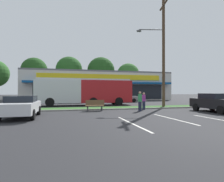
# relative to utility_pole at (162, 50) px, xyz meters

# --- Properties ---
(grass_median) EXTENTS (56.00, 2.20, 0.12)m
(grass_median) POSITION_rel_utility_pole_xyz_m (-2.55, 0.21, -5.99)
(grass_median) COLOR #2D5B23
(grass_median) RESTS_ON ground_plane
(curb_lip) EXTENTS (56.00, 0.24, 0.12)m
(curb_lip) POSITION_rel_utility_pole_xyz_m (-2.55, -1.01, -5.99)
(curb_lip) COLOR gray
(curb_lip) RESTS_ON ground_plane
(parking_stripe_0) EXTENTS (0.12, 4.80, 0.01)m
(parking_stripe_0) POSITION_rel_utility_pole_xyz_m (-6.56, -8.52, -6.04)
(parking_stripe_0) COLOR silver
(parking_stripe_0) RESTS_ON ground_plane
(parking_stripe_1) EXTENTS (0.12, 4.80, 0.01)m
(parking_stripe_1) POSITION_rel_utility_pole_xyz_m (-3.56, -7.53, -6.04)
(parking_stripe_1) COLOR silver
(parking_stripe_1) RESTS_ON ground_plane
(parking_stripe_2) EXTENTS (0.12, 4.80, 0.01)m
(parking_stripe_2) POSITION_rel_utility_pole_xyz_m (-1.07, -8.70, -6.04)
(parking_stripe_2) COLOR silver
(parking_stripe_2) RESTS_ON ground_plane
(storefront_building) EXTENTS (28.77, 14.22, 5.72)m
(storefront_building) POSITION_rel_utility_pole_xyz_m (-3.15, 22.65, -3.18)
(storefront_building) COLOR beige
(storefront_building) RESTS_ON ground_plane
(tree_left) EXTENTS (6.01, 6.01, 9.71)m
(tree_left) POSITION_rel_utility_pole_xyz_m (-16.89, 29.24, 0.64)
(tree_left) COLOR #473323
(tree_left) RESTS_ON ground_plane
(tree_mid_left) EXTENTS (6.98, 6.98, 11.01)m
(tree_mid_left) POSITION_rel_utility_pole_xyz_m (-8.83, 32.97, 1.46)
(tree_mid_left) COLOR #473323
(tree_mid_left) RESTS_ON ground_plane
(tree_mid) EXTENTS (7.33, 7.33, 10.92)m
(tree_mid) POSITION_rel_utility_pole_xyz_m (-0.56, 31.24, 1.20)
(tree_mid) COLOR #473323
(tree_mid) RESTS_ON ground_plane
(tree_mid_right) EXTENTS (5.98, 5.98, 9.20)m
(tree_mid_right) POSITION_rel_utility_pole_xyz_m (6.33, 29.02, 0.15)
(tree_mid_right) COLOR #473323
(tree_mid_right) RESTS_ON ground_plane
(utility_pole) EXTENTS (3.15, 2.37, 11.38)m
(utility_pole) POSITION_rel_utility_pole_xyz_m (0.00, 0.00, 0.00)
(utility_pole) COLOR #4C3826
(utility_pole) RESTS_ON ground_plane
(city_bus) EXTENTS (11.51, 2.76, 3.25)m
(city_bus) POSITION_rel_utility_pole_xyz_m (-7.57, 5.32, -4.28)
(city_bus) COLOR #AD191E
(city_bus) RESTS_ON ground_plane
(bus_stop_bench) EXTENTS (1.60, 0.45, 0.95)m
(bus_stop_bench) POSITION_rel_utility_pole_xyz_m (-7.43, -1.70, -5.54)
(bus_stop_bench) COLOR brown
(bus_stop_bench) RESTS_ON ground_plane
(car_1) EXTENTS (4.45, 1.97, 1.44)m
(car_1) POSITION_rel_utility_pole_xyz_m (-9.37, 10.46, -5.30)
(car_1) COLOR navy
(car_1) RESTS_ON ground_plane
(car_2) EXTENTS (4.68, 2.02, 1.46)m
(car_2) POSITION_rel_utility_pole_xyz_m (-0.79, 10.83, -5.29)
(car_2) COLOR slate
(car_2) RESTS_ON ground_plane
(car_3) EXTENTS (2.02, 4.25, 1.39)m
(car_3) POSITION_rel_utility_pole_xyz_m (-12.66, -4.65, -5.31)
(car_3) COLOR silver
(car_3) RESTS_ON ground_plane
(car_5) EXTENTS (1.89, 4.30, 1.52)m
(car_5) POSITION_rel_utility_pole_xyz_m (1.97, -5.03, -5.26)
(car_5) COLOR black
(car_5) RESTS_ON ground_plane
(pedestrian_near_bench) EXTENTS (0.32, 0.32, 1.60)m
(pedestrian_near_bench) POSITION_rel_utility_pole_xyz_m (-2.80, -1.55, -5.24)
(pedestrian_near_bench) COLOR #1E2338
(pedestrian_near_bench) RESTS_ON ground_plane
(pedestrian_by_pole) EXTENTS (0.34, 0.34, 1.69)m
(pedestrian_by_pole) POSITION_rel_utility_pole_xyz_m (-3.73, -2.86, -5.20)
(pedestrian_by_pole) COLOR #1E2338
(pedestrian_by_pole) RESTS_ON ground_plane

